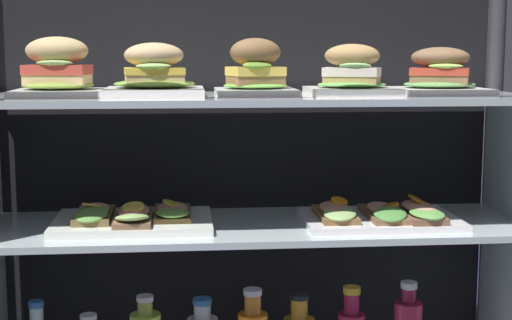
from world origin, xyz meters
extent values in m
cylinder|color=#333338|center=(0.61, 0.18, 0.48)|extent=(0.04, 0.04, 0.96)
cube|color=black|center=(0.00, 0.20, 0.49)|extent=(1.18, 0.01, 0.93)
cube|color=silver|center=(0.59, 0.00, 0.22)|extent=(0.01, 0.32, 0.37)
cube|color=silver|center=(0.00, 0.00, 0.41)|extent=(1.20, 0.34, 0.01)
cube|color=silver|center=(0.00, 0.00, 0.69)|extent=(1.20, 0.34, 0.01)
cube|color=white|center=(-0.42, 0.01, 0.70)|extent=(0.18, 0.18, 0.01)
ellipsoid|color=olive|center=(-0.42, 0.01, 0.72)|extent=(0.15, 0.13, 0.02)
cube|color=#E1BE7D|center=(-0.42, 0.01, 0.73)|extent=(0.14, 0.10, 0.02)
cube|color=#CB4535|center=(-0.42, 0.01, 0.75)|extent=(0.14, 0.11, 0.02)
ellipsoid|color=#8EAE60|center=(-0.42, -0.02, 0.77)|extent=(0.08, 0.04, 0.02)
ellipsoid|color=tan|center=(-0.42, 0.01, 0.79)|extent=(0.14, 0.10, 0.06)
cube|color=white|center=(-0.22, -0.02, 0.71)|extent=(0.21, 0.21, 0.02)
ellipsoid|color=#6F9E39|center=(-0.22, -0.02, 0.72)|extent=(0.17, 0.14, 0.02)
cube|color=#E9C287|center=(-0.22, -0.02, 0.73)|extent=(0.13, 0.10, 0.02)
cube|color=yellow|center=(-0.22, -0.02, 0.75)|extent=(0.13, 0.10, 0.01)
ellipsoid|color=#9BC969|center=(-0.22, -0.06, 0.76)|extent=(0.07, 0.04, 0.01)
ellipsoid|color=tan|center=(-0.22, -0.02, 0.78)|extent=(0.13, 0.10, 0.05)
cube|color=white|center=(0.00, 0.01, 0.70)|extent=(0.17, 0.17, 0.01)
ellipsoid|color=#6AB047|center=(0.00, 0.01, 0.72)|extent=(0.14, 0.12, 0.01)
cube|color=olive|center=(0.00, 0.01, 0.73)|extent=(0.13, 0.11, 0.02)
cube|color=#F6D355|center=(0.00, 0.01, 0.75)|extent=(0.13, 0.11, 0.02)
ellipsoid|color=olive|center=(0.00, -0.02, 0.76)|extent=(0.07, 0.05, 0.02)
ellipsoid|color=brown|center=(0.00, 0.01, 0.79)|extent=(0.13, 0.11, 0.06)
cube|color=white|center=(0.21, -0.01, 0.71)|extent=(0.19, 0.19, 0.02)
ellipsoid|color=#62B250|center=(0.21, -0.01, 0.72)|extent=(0.15, 0.13, 0.01)
cube|color=tan|center=(0.21, -0.01, 0.73)|extent=(0.13, 0.11, 0.02)
cube|color=silver|center=(0.21, -0.01, 0.75)|extent=(0.14, 0.11, 0.02)
ellipsoid|color=#8CBD72|center=(0.21, -0.05, 0.76)|extent=(0.07, 0.05, 0.02)
ellipsoid|color=#A6824E|center=(0.21, -0.01, 0.78)|extent=(0.14, 0.11, 0.05)
cube|color=white|center=(0.41, 0.02, 0.70)|extent=(0.20, 0.20, 0.01)
ellipsoid|color=#619C52|center=(0.41, 0.02, 0.72)|extent=(0.16, 0.14, 0.02)
cube|color=#8E6847|center=(0.41, 0.02, 0.73)|extent=(0.15, 0.12, 0.02)
cube|color=#C03E2B|center=(0.41, 0.02, 0.75)|extent=(0.15, 0.13, 0.02)
ellipsoid|color=#97BC51|center=(0.41, -0.01, 0.76)|extent=(0.08, 0.06, 0.01)
ellipsoid|color=brown|center=(0.41, 0.02, 0.78)|extent=(0.15, 0.13, 0.05)
cube|color=white|center=(-0.27, 0.00, 0.42)|extent=(0.34, 0.24, 0.02)
cube|color=brown|center=(-0.35, 0.00, 0.44)|extent=(0.08, 0.16, 0.01)
ellipsoid|color=#5F9842|center=(-0.35, -0.05, 0.45)|extent=(0.09, 0.10, 0.03)
ellipsoid|color=#E19A7C|center=(-0.35, 0.00, 0.45)|extent=(0.07, 0.13, 0.01)
cylinder|color=yellow|center=(-0.35, -0.01, 0.46)|extent=(0.07, 0.07, 0.02)
cube|color=brown|center=(-0.27, -0.02, 0.44)|extent=(0.08, 0.18, 0.01)
ellipsoid|color=#97BE66|center=(-0.27, -0.08, 0.45)|extent=(0.08, 0.10, 0.03)
ellipsoid|color=pink|center=(-0.27, -0.02, 0.45)|extent=(0.07, 0.15, 0.02)
cylinder|color=#FED84A|center=(-0.27, -0.05, 0.47)|extent=(0.06, 0.06, 0.02)
cube|color=brown|center=(-0.18, 0.02, 0.44)|extent=(0.08, 0.17, 0.01)
ellipsoid|color=#69B145|center=(-0.18, -0.03, 0.45)|extent=(0.09, 0.10, 0.02)
ellipsoid|color=#E09B8A|center=(-0.18, 0.02, 0.45)|extent=(0.07, 0.14, 0.01)
cylinder|color=yellow|center=(-0.19, 0.03, 0.46)|extent=(0.04, 0.04, 0.02)
cube|color=white|center=(0.27, -0.02, 0.42)|extent=(0.34, 0.24, 0.01)
cube|color=brown|center=(0.17, -0.02, 0.43)|extent=(0.08, 0.17, 0.01)
ellipsoid|color=#93B96C|center=(0.17, -0.07, 0.45)|extent=(0.09, 0.10, 0.03)
ellipsoid|color=#E99A7D|center=(0.17, -0.02, 0.45)|extent=(0.07, 0.13, 0.02)
cylinder|color=orange|center=(0.18, -0.01, 0.46)|extent=(0.05, 0.05, 0.02)
cube|color=brown|center=(0.28, -0.03, 0.43)|extent=(0.08, 0.18, 0.01)
ellipsoid|color=#4F8E3F|center=(0.28, -0.08, 0.45)|extent=(0.09, 0.10, 0.03)
ellipsoid|color=#EEA28E|center=(0.28, -0.03, 0.45)|extent=(0.07, 0.14, 0.01)
cylinder|color=orange|center=(0.29, -0.04, 0.46)|extent=(0.05, 0.05, 0.01)
cube|color=brown|center=(0.36, -0.04, 0.44)|extent=(0.08, 0.18, 0.01)
ellipsoid|color=#65A54A|center=(0.36, -0.09, 0.45)|extent=(0.09, 0.10, 0.02)
ellipsoid|color=#EBA283|center=(0.36, -0.04, 0.45)|extent=(0.07, 0.15, 0.02)
cylinder|color=orange|center=(0.36, -0.02, 0.46)|extent=(0.05, 0.06, 0.03)
cylinder|color=white|center=(-0.48, 0.00, 0.21)|extent=(0.03, 0.03, 0.05)
cylinder|color=#336AAC|center=(-0.48, 0.00, 0.24)|extent=(0.03, 0.03, 0.01)
cylinder|color=silver|center=(-0.37, -0.03, 0.22)|extent=(0.04, 0.04, 0.01)
cylinder|color=#B1CB4A|center=(-0.25, -0.03, 0.24)|extent=(0.03, 0.03, 0.03)
cylinder|color=silver|center=(-0.25, -0.03, 0.26)|extent=(0.04, 0.04, 0.01)
cylinder|color=white|center=(-0.12, -0.01, 0.22)|extent=(0.04, 0.04, 0.03)
cylinder|color=#326DAC|center=(-0.12, -0.01, 0.24)|extent=(0.04, 0.04, 0.01)
cylinder|color=orange|center=(-0.01, -0.02, 0.23)|extent=(0.04, 0.04, 0.04)
cylinder|color=white|center=(-0.01, -0.02, 0.26)|extent=(0.04, 0.04, 0.01)
cylinder|color=gold|center=(0.10, 0.00, 0.21)|extent=(0.04, 0.04, 0.05)
cylinder|color=black|center=(0.10, 0.00, 0.24)|extent=(0.04, 0.04, 0.01)
cylinder|color=#9C1E45|center=(0.22, 0.00, 0.22)|extent=(0.04, 0.04, 0.05)
cylinder|color=gold|center=(0.22, 0.00, 0.26)|extent=(0.04, 0.04, 0.02)
cylinder|color=maroon|center=(0.35, -0.01, 0.24)|extent=(0.03, 0.03, 0.03)
cylinder|color=silver|center=(0.35, -0.01, 0.27)|extent=(0.04, 0.04, 0.01)
camera|label=1|loc=(-0.16, -1.67, 0.79)|focal=54.38mm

